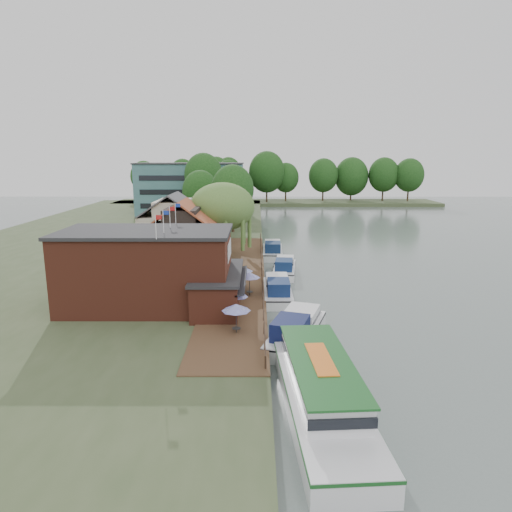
{
  "coord_description": "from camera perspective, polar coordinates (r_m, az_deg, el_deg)",
  "views": [
    {
      "loc": [
        -5.85,
        -41.7,
        14.75
      ],
      "look_at": [
        -6.0,
        12.0,
        3.0
      ],
      "focal_mm": 32.0,
      "sensor_mm": 36.0,
      "label": 1
    }
  ],
  "objects": [
    {
      "name": "cruiser_0",
      "position": [
        37.39,
        5.09,
        -8.75
      ],
      "size": [
        6.7,
        11.37,
        2.66
      ],
      "primitive_type": null,
      "rotation": [
        0.0,
        0.0,
        -0.32
      ],
      "color": "silver",
      "rests_on": "ground"
    },
    {
      "name": "bank_tree_3",
      "position": [
        120.05,
        -3.51,
        8.84
      ],
      "size": [
        6.78,
        6.78,
        12.92
      ],
      "primitive_type": null,
      "color": "#143811",
      "rests_on": "land_bank"
    },
    {
      "name": "bank_tree_4",
      "position": [
        127.37,
        -5.77,
        9.13
      ],
      "size": [
        7.86,
        7.86,
        13.49
      ],
      "primitive_type": null,
      "color": "#143811",
      "rests_on": "land_bank"
    },
    {
      "name": "cottage_b",
      "position": [
        67.48,
        -10.24,
        4.05
      ],
      "size": [
        9.6,
        8.6,
        8.5
      ],
      "primitive_type": null,
      "color": "beige",
      "rests_on": "land_bank"
    },
    {
      "name": "bank_tree_1",
      "position": [
        93.08,
        -6.95,
        7.21
      ],
      "size": [
        7.24,
        7.24,
        11.14
      ],
      "primitive_type": null,
      "color": "#143811",
      "rests_on": "land_bank"
    },
    {
      "name": "umbrella_2",
      "position": [
        43.46,
        -2.77,
        -4.34
      ],
      "size": [
        2.32,
        2.32,
        2.38
      ],
      "primitive_type": null,
      "color": "#1B3799",
      "rests_on": "quay_deck"
    },
    {
      "name": "pub",
      "position": [
        42.72,
        -10.85,
        -1.56
      ],
      "size": [
        20.0,
        11.0,
        7.3
      ],
      "primitive_type": null,
      "color": "maroon",
      "rests_on": "land_bank"
    },
    {
      "name": "bank_tree_5",
      "position": [
        137.81,
        -5.0,
        9.44
      ],
      "size": [
        8.91,
        8.91,
        13.77
      ],
      "primitive_type": null,
      "color": "#143811",
      "rests_on": "land_bank"
    },
    {
      "name": "willow",
      "position": [
        61.47,
        -4.19,
        4.33
      ],
      "size": [
        8.6,
        8.6,
        10.43
      ],
      "primitive_type": null,
      "color": "#476B2D",
      "rests_on": "land_bank"
    },
    {
      "name": "tour_boat",
      "position": [
        27.55,
        8.32,
        -16.21
      ],
      "size": [
        5.19,
        15.29,
        3.29
      ],
      "primitive_type": null,
      "rotation": [
        0.0,
        0.0,
        0.06
      ],
      "color": "silver",
      "rests_on": "ground"
    },
    {
      "name": "quay_rail",
      "position": [
        53.85,
        0.74,
        -1.9
      ],
      "size": [
        0.2,
        49.0,
        1.0
      ],
      "primitive_type": null,
      "color": "black",
      "rests_on": "land_bank"
    },
    {
      "name": "cottage_a",
      "position": [
        57.24,
        -9.05,
        2.63
      ],
      "size": [
        8.6,
        7.6,
        8.5
      ],
      "primitive_type": null,
      "color": "black",
      "rests_on": "land_bank"
    },
    {
      "name": "quay_deck",
      "position": [
        53.52,
        -2.15,
        -2.5
      ],
      "size": [
        6.0,
        50.0,
        0.1
      ],
      "primitive_type": "cube",
      "color": "#47301E",
      "rests_on": "land_bank"
    },
    {
      "name": "cruiser_3",
      "position": [
        68.73,
        2.1,
        0.99
      ],
      "size": [
        3.54,
        10.18,
        2.46
      ],
      "primitive_type": null,
      "rotation": [
        0.0,
        0.0,
        -0.03
      ],
      "color": "silver",
      "rests_on": "ground"
    },
    {
      "name": "umbrella_0",
      "position": [
        36.22,
        -2.49,
        -7.8
      ],
      "size": [
        2.32,
        2.32,
        2.38
      ],
      "primitive_type": null,
      "color": "#1B1C95",
      "rests_on": "quay_deck"
    },
    {
      "name": "umbrella_1",
      "position": [
        39.64,
        -2.44,
        -5.99
      ],
      "size": [
        2.01,
        2.01,
        2.38
      ],
      "primitive_type": null,
      "color": "#1C1A92",
      "rests_on": "quay_deck"
    },
    {
      "name": "cruiser_1",
      "position": [
        48.43,
        2.71,
        -3.89
      ],
      "size": [
        3.26,
        10.07,
        2.45
      ],
      "primitive_type": null,
      "rotation": [
        0.0,
        0.0,
        0.0
      ],
      "color": "silver",
      "rests_on": "ground"
    },
    {
      "name": "umbrella_3",
      "position": [
        45.68,
        -0.81,
        -3.49
      ],
      "size": [
        2.12,
        2.12,
        2.38
      ],
      "primitive_type": null,
      "color": "navy",
      "rests_on": "quay_deck"
    },
    {
      "name": "ground",
      "position": [
        44.61,
        7.74,
        -7.08
      ],
      "size": [
        260.0,
        260.0,
        0.0
      ],
      "primitive_type": "plane",
      "color": "#576562",
      "rests_on": "ground"
    },
    {
      "name": "umbrella_4",
      "position": [
        48.15,
        -1.82,
        -2.66
      ],
      "size": [
        2.43,
        2.43,
        2.38
      ],
      "primitive_type": null,
      "color": "navy",
      "rests_on": "quay_deck"
    },
    {
      "name": "hotel_block",
      "position": [
        113.11,
        -8.13,
        8.37
      ],
      "size": [
        25.4,
        12.4,
        12.3
      ],
      "primitive_type": null,
      "color": "#38666B",
      "rests_on": "land_bank"
    },
    {
      "name": "cruiser_2",
      "position": [
        58.26,
        3.59,
        -1.19
      ],
      "size": [
        4.03,
        9.76,
        2.29
      ],
      "primitive_type": null,
      "rotation": [
        0.0,
        0.0,
        -0.1
      ],
      "color": "silver",
      "rests_on": "ground"
    },
    {
      "name": "cottage_c",
      "position": [
        75.74,
        -6.04,
        5.07
      ],
      "size": [
        7.6,
        7.6,
        8.5
      ],
      "primitive_type": null,
      "color": "black",
      "rests_on": "land_bank"
    },
    {
      "name": "bank_tree_2",
      "position": [
        102.06,
        -6.54,
        8.63
      ],
      "size": [
        8.4,
        8.4,
        14.57
      ],
      "primitive_type": null,
      "color": "#143811",
      "rests_on": "land_bank"
    },
    {
      "name": "swan",
      "position": [
        33.69,
        4.13,
        -13.24
      ],
      "size": [
        0.44,
        0.44,
        0.44
      ],
      "primitive_type": "sphere",
      "color": "white",
      "rests_on": "ground"
    },
    {
      "name": "bank_tree_0",
      "position": [
        84.39,
        -2.92,
        7.18
      ],
      "size": [
        7.76,
        7.76,
        12.37
      ],
      "primitive_type": null,
      "color": "#143811",
      "rests_on": "land_bank"
    },
    {
      "name": "land_bank",
      "position": [
        81.66,
        -17.05,
        1.75
      ],
      "size": [
        50.0,
        140.0,
        1.0
      ],
      "primitive_type": "cube",
      "color": "#384728",
      "rests_on": "ground"
    }
  ]
}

